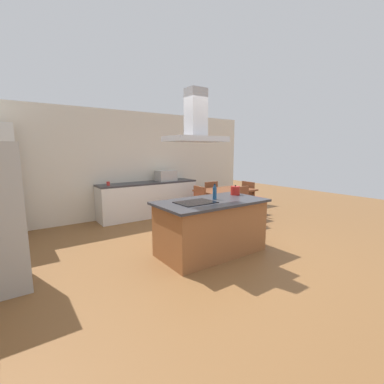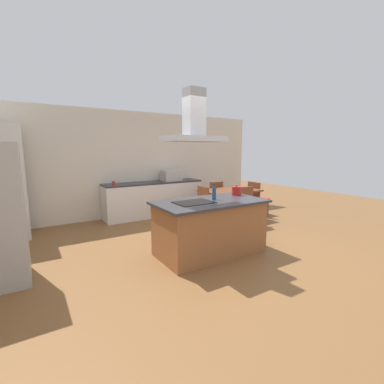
{
  "view_description": "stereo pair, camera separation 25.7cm",
  "coord_description": "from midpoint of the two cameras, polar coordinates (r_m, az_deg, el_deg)",
  "views": [
    {
      "loc": [
        -2.72,
        -3.31,
        1.73
      ],
      "look_at": [
        -0.1,
        0.4,
        1.0
      ],
      "focal_mm": 24.67,
      "sensor_mm": 36.0,
      "label": 1
    },
    {
      "loc": [
        -2.51,
        -3.45,
        1.73
      ],
      "look_at": [
        -0.1,
        0.4,
        1.0
      ],
      "focal_mm": 24.67,
      "sensor_mm": 36.0,
      "label": 2
    }
  ],
  "objects": [
    {
      "name": "wall_back",
      "position": [
        7.14,
        -10.51,
        5.92
      ],
      "size": [
        7.2,
        0.1,
        2.7
      ],
      "primitive_type": "cube",
      "color": "beige",
      "rests_on": "ground"
    },
    {
      "name": "ground",
      "position": [
        5.8,
        -3.67,
        -8.25
      ],
      "size": [
        16.0,
        16.0,
        0.0
      ],
      "primitive_type": "plane",
      "color": "brown"
    },
    {
      "name": "coffee_mug_red",
      "position": [
        6.54,
        -15.53,
        1.89
      ],
      "size": [
        0.08,
        0.08,
        0.09
      ],
      "primitive_type": "cylinder",
      "color": "red",
      "rests_on": "back_counter"
    },
    {
      "name": "chair_at_right_end",
      "position": [
        7.27,
        14.75,
        -0.85
      ],
      "size": [
        0.42,
        0.42,
        0.89
      ],
      "color": "red",
      "rests_on": "ground"
    },
    {
      "name": "wall_oven_stack",
      "position": [
        6.06,
        -34.51,
        1.57
      ],
      "size": [
        0.7,
        0.66,
        2.2
      ],
      "color": "silver",
      "rests_on": "ground"
    },
    {
      "name": "olive_oil_bottle",
      "position": [
        4.43,
        6.47,
        -0.23
      ],
      "size": [
        0.07,
        0.07,
        0.27
      ],
      "color": "navy",
      "rests_on": "kitchen_island"
    },
    {
      "name": "cooktop",
      "position": [
        4.17,
        2.2,
        -2.27
      ],
      "size": [
        0.6,
        0.44,
        0.01
      ],
      "primitive_type": "cube",
      "color": "black",
      "rests_on": "kitchen_island"
    },
    {
      "name": "tea_kettle",
      "position": [
        4.93,
        11.08,
        0.23
      ],
      "size": [
        0.22,
        0.17,
        0.19
      ],
      "color": "#B21E19",
      "rests_on": "kitchen_island"
    },
    {
      "name": "chair_facing_island",
      "position": [
        6.17,
        13.39,
        -2.54
      ],
      "size": [
        0.42,
        0.42,
        0.89
      ],
      "color": "red",
      "rests_on": "ground"
    },
    {
      "name": "back_counter",
      "position": [
        7.01,
        -7.16,
        -1.47
      ],
      "size": [
        2.6,
        0.62,
        0.9
      ],
      "color": "silver",
      "rests_on": "ground"
    },
    {
      "name": "chair_facing_back_wall",
      "position": [
        7.15,
        5.8,
        -0.76
      ],
      "size": [
        0.42,
        0.42,
        0.89
      ],
      "color": "red",
      "rests_on": "ground"
    },
    {
      "name": "dining_table",
      "position": [
        6.62,
        9.35,
        -0.24
      ],
      "size": [
        1.4,
        0.9,
        0.75
      ],
      "color": "brown",
      "rests_on": "ground"
    },
    {
      "name": "chair_at_left_end",
      "position": [
        6.09,
        2.81,
        -2.46
      ],
      "size": [
        0.42,
        0.42,
        0.89
      ],
      "color": "red",
      "rests_on": "ground"
    },
    {
      "name": "range_hood",
      "position": [
        4.1,
        2.31,
        14.33
      ],
      "size": [
        0.9,
        0.55,
        0.78
      ],
      "color": "#ADADB2"
    },
    {
      "name": "countertop_microwave",
      "position": [
        7.16,
        -3.47,
        3.58
      ],
      "size": [
        0.5,
        0.38,
        0.28
      ],
      "primitive_type": "cube",
      "color": "#B2AFAA",
      "rests_on": "back_counter"
    },
    {
      "name": "kitchen_island",
      "position": [
        4.46,
        5.56,
        -7.54
      ],
      "size": [
        1.83,
        1.0,
        0.9
      ],
      "color": "#995B33",
      "rests_on": "ground"
    }
  ]
}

